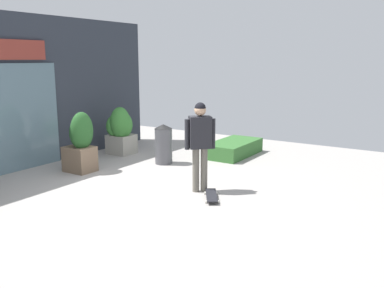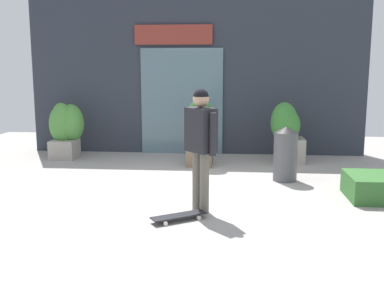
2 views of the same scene
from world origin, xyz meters
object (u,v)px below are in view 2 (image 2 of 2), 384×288
object	(u,v)px
planter_box_mid	(286,131)
planter_box_right	(65,128)
skateboard	(179,216)
trash_bin	(285,154)
skateboarder	(201,137)
planter_box_left	(201,132)

from	to	relation	value
planter_box_mid	planter_box_right	bearing A→B (deg)	178.72
skateboard	trash_bin	size ratio (longest dim) A/B	0.77
planter_box_right	skateboarder	bearing A→B (deg)	-47.51
skateboard	trash_bin	distance (m)	2.83
skateboard	planter_box_right	distance (m)	4.96
skateboarder	planter_box_mid	size ratio (longest dim) A/B	1.34
skateboarder	planter_box_right	bearing A→B (deg)	-91.11
trash_bin	planter_box_left	bearing A→B (deg)	144.27
skateboarder	skateboard	distance (m)	1.10
planter_box_left	planter_box_mid	distance (m)	1.81
skateboarder	skateboard	xyz separation A→B (m)	(-0.26, -0.41, -0.99)
skateboarder	skateboard	bearing A→B (deg)	13.97
skateboard	planter_box_mid	bearing A→B (deg)	-148.00
planter_box_mid	planter_box_left	bearing A→B (deg)	-166.72
planter_box_right	trash_bin	bearing A→B (deg)	-19.80
planter_box_right	planter_box_mid	bearing A→B (deg)	-1.28
skateboarder	planter_box_left	size ratio (longest dim) A/B	1.26
skateboarder	trash_bin	bearing A→B (deg)	-169.71
skateboarder	trash_bin	distance (m)	2.38
skateboard	planter_box_right	world-z (taller)	planter_box_right
planter_box_right	trash_bin	size ratio (longest dim) A/B	1.26
planter_box_right	trash_bin	world-z (taller)	planter_box_right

